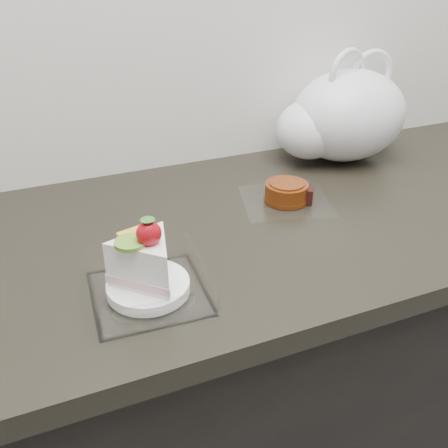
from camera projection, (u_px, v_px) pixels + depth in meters
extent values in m
cube|color=black|center=(238.00, 390.00, 1.20)|extent=(2.00, 0.60, 0.86)
cube|color=black|center=(241.00, 229.00, 0.98)|extent=(2.04, 0.64, 0.04)
cube|color=white|center=(149.00, 292.00, 0.76)|extent=(0.18, 0.18, 0.00)
cylinder|color=white|center=(148.00, 287.00, 0.76)|extent=(0.13, 0.13, 0.02)
ellipsoid|color=red|center=(149.00, 234.00, 0.70)|extent=(0.04, 0.03, 0.04)
cone|color=#2D7223|center=(148.00, 222.00, 0.69)|extent=(0.02, 0.02, 0.01)
cylinder|color=#73A42F|center=(130.00, 243.00, 0.70)|extent=(0.05, 0.05, 0.01)
cube|color=gold|center=(137.00, 231.00, 0.73)|extent=(0.06, 0.03, 0.01)
cube|color=white|center=(286.00, 201.00, 1.04)|extent=(0.22, 0.21, 0.00)
cylinder|color=#64260B|center=(286.00, 192.00, 1.03)|extent=(0.10, 0.10, 0.04)
cylinder|color=#64260B|center=(286.00, 198.00, 1.03)|extent=(0.10, 0.10, 0.01)
cylinder|color=#64260B|center=(287.00, 183.00, 1.02)|extent=(0.08, 0.08, 0.00)
cube|color=black|center=(307.00, 196.00, 1.02)|extent=(0.03, 0.03, 0.03)
ellipsoid|color=white|center=(348.00, 116.00, 1.19)|extent=(0.31, 0.25, 0.22)
ellipsoid|color=white|center=(311.00, 129.00, 1.17)|extent=(0.18, 0.17, 0.14)
torus|color=white|center=(347.00, 74.00, 1.13)|extent=(0.12, 0.05, 0.12)
torus|color=white|center=(372.00, 73.00, 1.17)|extent=(0.11, 0.03, 0.11)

